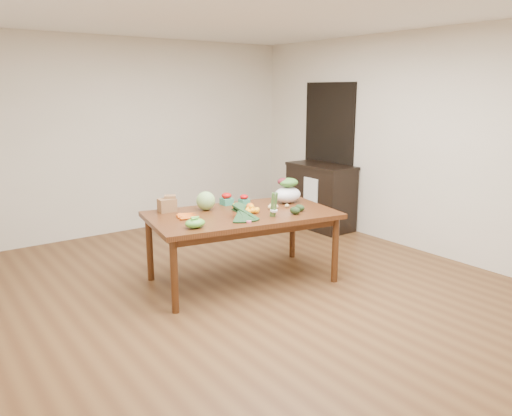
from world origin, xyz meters
TOP-DOWN VIEW (x-y plane):
  - floor at (0.00, 0.00)m, footprint 6.00×6.00m
  - ceiling at (0.00, 0.00)m, footprint 5.00×6.00m
  - room_walls at (0.00, 0.00)m, footprint 5.02×6.02m
  - dining_table at (0.07, 0.38)m, footprint 2.06×1.38m
  - doorway_dark at (2.48, 1.60)m, footprint 0.02×1.00m
  - cabinet at (2.22, 1.47)m, footprint 0.52×1.02m
  - dish_towel at (1.96, 1.40)m, footprint 0.02×0.28m
  - paper_bag at (-0.53, 0.88)m, footprint 0.27×0.24m
  - cabbage at (-0.17, 0.71)m, footprint 0.20×0.20m
  - strawberry_basket_a at (0.15, 0.79)m, footprint 0.13×0.13m
  - strawberry_basket_b at (0.31, 0.69)m, footprint 0.11×0.11m
  - orange_a at (0.06, 0.46)m, footprint 0.09×0.09m
  - orange_b at (0.09, 0.53)m, footprint 0.08×0.08m
  - orange_c at (0.19, 0.40)m, footprint 0.09×0.09m
  - mandarin_cluster at (0.16, 0.33)m, footprint 0.21×0.21m
  - carrots at (-0.46, 0.55)m, footprint 0.26×0.28m
  - snap_pea_bag at (-0.60, 0.16)m, footprint 0.20×0.15m
  - kale_bunch at (-0.08, 0.11)m, footprint 0.39×0.45m
  - asparagus_bundle at (0.24, 0.06)m, footprint 0.10×0.13m
  - potato_a at (0.40, 0.33)m, footprint 0.06×0.05m
  - potato_b at (0.47, 0.31)m, footprint 0.05×0.05m
  - potato_c at (0.48, 0.37)m, footprint 0.05×0.04m
  - potato_d at (0.49, 0.42)m, footprint 0.04×0.04m
  - potato_e at (0.60, 0.28)m, footprint 0.05×0.04m
  - avocado_a at (0.47, 0.00)m, footprint 0.11×0.14m
  - avocado_b at (0.60, 0.08)m, footprint 0.10×0.13m
  - salad_bag at (0.76, 0.47)m, footprint 0.37×0.30m

SIDE VIEW (x-z plane):
  - floor at x=0.00m, z-range 0.00..0.00m
  - dining_table at x=0.07m, z-range 0.00..0.75m
  - cabinet at x=2.22m, z-range 0.00..0.94m
  - dish_towel at x=1.96m, z-range 0.33..0.78m
  - carrots at x=-0.46m, z-range 0.75..0.78m
  - potato_d at x=0.49m, z-range 0.75..0.79m
  - potato_c at x=0.48m, z-range 0.75..0.79m
  - potato_e at x=0.60m, z-range 0.75..0.79m
  - potato_b at x=0.47m, z-range 0.75..0.80m
  - potato_a at x=0.40m, z-range 0.75..0.80m
  - avocado_b at x=0.60m, z-range 0.75..0.82m
  - orange_b at x=0.09m, z-range 0.75..0.83m
  - avocado_a at x=0.47m, z-range 0.75..0.83m
  - orange_c at x=0.19m, z-range 0.75..0.84m
  - strawberry_basket_b at x=0.31m, z-range 0.75..0.84m
  - orange_a at x=0.06m, z-range 0.75..0.84m
  - snap_pea_bag at x=-0.60m, z-range 0.75..0.84m
  - mandarin_cluster at x=0.16m, z-range 0.75..0.84m
  - strawberry_basket_a at x=0.15m, z-range 0.75..0.86m
  - kale_bunch at x=-0.08m, z-range 0.75..0.91m
  - paper_bag at x=-0.53m, z-range 0.75..0.92m
  - cabbage at x=-0.17m, z-range 0.75..0.95m
  - asparagus_bundle at x=0.24m, z-range 0.75..1.00m
  - salad_bag at x=0.76m, z-range 0.75..1.00m
  - doorway_dark at x=2.48m, z-range 0.00..2.10m
  - room_walls at x=0.00m, z-range 0.00..2.70m
  - ceiling at x=0.00m, z-range 2.69..2.71m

